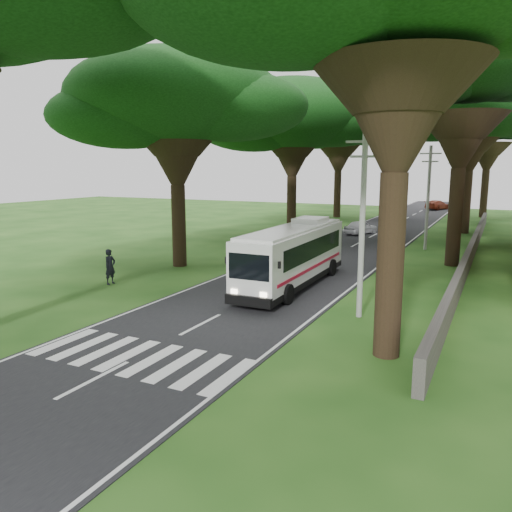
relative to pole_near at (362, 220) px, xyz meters
The scene contains 18 objects.
ground 9.15m from the pole_near, 132.51° to the right, with size 140.00×140.00×0.00m, color #1C4413.
road 20.21m from the pole_near, 106.14° to the left, with size 8.00×120.00×0.04m, color black.
crosswalk 10.57m from the pole_near, 124.51° to the right, with size 8.00×3.00×0.01m, color silver.
property_wall 18.68m from the pole_near, 79.00° to the left, with size 0.35×50.00×1.20m, color #383533.
pole_near is the anchor object (origin of this frame).
pole_mid 20.00m from the pole_near, 90.00° to the left, with size 1.60×0.24×8.00m.
pole_far 40.00m from the pole_near, 90.00° to the left, with size 1.60×0.24×8.00m.
tree_l_mida 16.06m from the pole_near, 156.04° to the left, with size 13.30×13.30×13.43m.
tree_l_midb 28.16m from the pole_near, 118.44° to the left, with size 15.33×15.33×14.45m.
tree_l_far 44.93m from the pole_near, 108.43° to the left, with size 14.69×14.69×15.07m.
tree_r_mida 16.61m from the pole_near, 79.88° to the left, with size 12.80×12.80×15.71m.
tree_r_midb 33.05m from the pole_near, 86.42° to the left, with size 16.24×16.24×15.73m.
tree_r_far 50.72m from the pole_near, 86.57° to the left, with size 12.85×12.85×15.11m.
coach_bus 6.67m from the pole_near, 139.22° to the left, with size 2.70×10.93×3.21m.
distant_car_a 27.54m from the pole_near, 104.45° to the left, with size 1.58×3.92×1.34m, color #B5B5BA.
distant_car_b 43.20m from the pole_near, 98.77° to the left, with size 1.53×4.39×1.45m, color navy.
distant_car_c 59.84m from the pole_near, 93.59° to the left, with size 1.99×4.90×1.42m, color maroon.
pedestrian 14.27m from the pole_near, behind, with size 0.71×0.47×1.95m, color black.
Camera 1 is at (10.70, -14.58, 6.36)m, focal length 35.00 mm.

